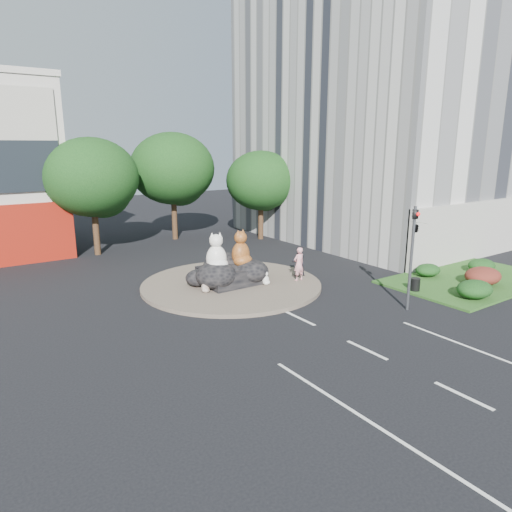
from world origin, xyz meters
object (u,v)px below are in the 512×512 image
(kitten_calico, at_px, (205,285))
(litter_bin, at_px, (415,284))
(cat_white, at_px, (216,252))
(cat_tabby, at_px, (241,248))
(pedestrian_dark, at_px, (298,262))
(pedestrian_pink, at_px, (299,264))
(kitten_white, at_px, (266,278))

(kitten_calico, relative_size, litter_bin, 1.19)
(kitten_calico, distance_m, litter_bin, 11.18)
(cat_white, bearing_deg, cat_tabby, 29.78)
(cat_tabby, xyz_separation_m, kitten_calico, (-2.60, -0.62, -1.54))
(cat_tabby, xyz_separation_m, pedestrian_dark, (3.44, -0.89, -1.09))
(cat_tabby, relative_size, pedestrian_dark, 1.23)
(cat_white, relative_size, kitten_calico, 2.62)
(litter_bin, bearing_deg, kitten_calico, 148.62)
(litter_bin, bearing_deg, pedestrian_pink, 130.53)
(kitten_white, relative_size, pedestrian_dark, 0.47)
(pedestrian_dark, bearing_deg, pedestrian_pink, 66.16)
(kitten_white, height_order, pedestrian_pink, pedestrian_pink)
(pedestrian_dark, bearing_deg, kitten_calico, 11.85)
(cat_white, distance_m, pedestrian_pink, 4.81)
(cat_white, relative_size, litter_bin, 3.11)
(litter_bin, bearing_deg, cat_white, 143.38)
(kitten_white, distance_m, pedestrian_pink, 2.14)
(cat_white, height_order, pedestrian_pink, cat_white)
(litter_bin, bearing_deg, pedestrian_dark, 122.21)
(litter_bin, bearing_deg, kitten_white, 139.91)
(pedestrian_pink, bearing_deg, kitten_calico, -14.31)
(cat_white, xyz_separation_m, litter_bin, (8.55, -6.35, -1.70))
(kitten_white, xyz_separation_m, pedestrian_dark, (2.64, 0.39, 0.45))
(kitten_white, bearing_deg, cat_white, 143.50)
(cat_tabby, height_order, pedestrian_dark, cat_tabby)
(cat_tabby, bearing_deg, kitten_calico, 177.85)
(cat_tabby, bearing_deg, pedestrian_pink, -45.83)
(kitten_calico, relative_size, pedestrian_pink, 0.42)
(pedestrian_pink, bearing_deg, kitten_white, -13.93)
(cat_tabby, bearing_deg, cat_white, 167.74)
(kitten_calico, bearing_deg, pedestrian_pink, 26.39)
(cat_white, xyz_separation_m, pedestrian_dark, (5.05, -0.79, -1.10))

